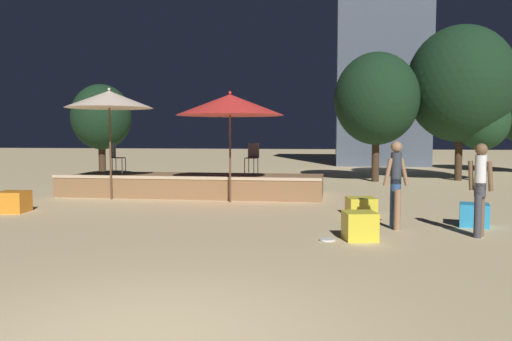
% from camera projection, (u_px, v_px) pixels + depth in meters
% --- Properties ---
extents(wooden_deck, '(7.64, 2.57, 0.65)m').
position_uv_depth(wooden_deck, '(194.00, 185.00, 14.95)').
color(wooden_deck, olive).
rests_on(wooden_deck, ground).
extents(patio_umbrella_0, '(2.37, 2.37, 3.07)m').
position_uv_depth(patio_umbrella_0, '(109.00, 99.00, 13.62)').
color(patio_umbrella_0, brown).
rests_on(patio_umbrella_0, ground).
extents(patio_umbrella_1, '(2.83, 2.83, 2.93)m').
position_uv_depth(patio_umbrella_1, '(230.00, 105.00, 13.05)').
color(patio_umbrella_1, brown).
rests_on(patio_umbrella_1, ground).
extents(cube_seat_0, '(0.62, 0.62, 0.48)m').
position_uv_depth(cube_seat_0, '(360.00, 226.00, 8.46)').
color(cube_seat_0, yellow).
rests_on(cube_seat_0, ground).
extents(cube_seat_1, '(0.64, 0.64, 0.45)m').
position_uv_depth(cube_seat_1, '(474.00, 215.00, 9.71)').
color(cube_seat_1, '#2D9EDB').
rests_on(cube_seat_1, ground).
extents(cube_seat_2, '(0.70, 0.70, 0.39)m').
position_uv_depth(cube_seat_2, '(361.00, 206.00, 11.07)').
color(cube_seat_2, yellow).
rests_on(cube_seat_2, ground).
extents(cube_seat_3, '(0.70, 0.70, 0.49)m').
position_uv_depth(cube_seat_3, '(13.00, 202.00, 11.48)').
color(cube_seat_3, orange).
rests_on(cube_seat_3, ground).
extents(person_0, '(0.41, 0.30, 1.64)m').
position_uv_depth(person_0, '(480.00, 187.00, 8.65)').
color(person_0, brown).
rests_on(person_0, ground).
extents(person_1, '(0.52, 0.28, 1.66)m').
position_uv_depth(person_1, '(396.00, 182.00, 9.35)').
color(person_1, '#2D4C7F').
rests_on(person_1, ground).
extents(bistro_chair_0, '(0.42, 0.43, 0.90)m').
position_uv_depth(bistro_chair_0, '(252.00, 155.00, 14.94)').
color(bistro_chair_0, '#47474C').
rests_on(bistro_chair_0, wooden_deck).
extents(bistro_chair_1, '(0.40, 0.40, 0.90)m').
position_uv_depth(bistro_chair_1, '(116.00, 155.00, 15.01)').
color(bistro_chair_1, '#47474C').
rests_on(bistro_chair_1, wooden_deck).
extents(frisbee_disc, '(0.26, 0.26, 0.03)m').
position_uv_depth(frisbee_disc, '(327.00, 240.00, 8.39)').
color(frisbee_disc, white).
rests_on(frisbee_disc, ground).
extents(background_tree_0, '(3.19, 3.19, 4.91)m').
position_uv_depth(background_tree_0, '(376.00, 99.00, 18.93)').
color(background_tree_0, '#3D2B1C').
rests_on(background_tree_0, ground).
extents(background_tree_1, '(4.09, 4.09, 6.01)m').
position_uv_depth(background_tree_1, '(461.00, 84.00, 19.32)').
color(background_tree_1, '#3D2B1C').
rests_on(background_tree_1, ground).
extents(background_tree_2, '(2.37, 2.37, 3.81)m').
position_uv_depth(background_tree_2, '(101.00, 117.00, 19.99)').
color(background_tree_2, '#3D2B1C').
rests_on(background_tree_2, ground).
extents(background_tree_4, '(2.06, 2.06, 3.46)m').
position_uv_depth(background_tree_4, '(482.00, 121.00, 19.11)').
color(background_tree_4, '#3D2B1C').
rests_on(background_tree_4, ground).
extents(distant_building, '(5.25, 4.90, 12.04)m').
position_uv_depth(distant_building, '(381.00, 64.00, 29.94)').
color(distant_building, '#4C5666').
rests_on(distant_building, ground).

